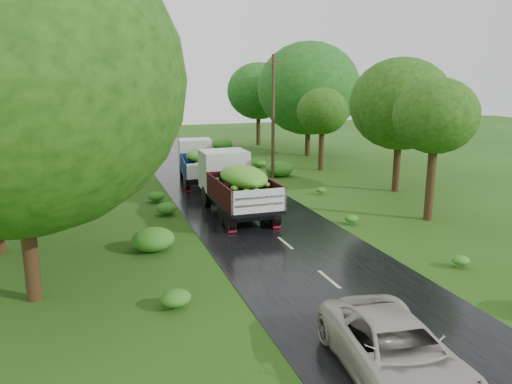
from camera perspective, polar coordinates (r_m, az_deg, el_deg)
name	(u,v)px	position (r m, az deg, el deg)	size (l,w,h in m)	color
ground	(397,336)	(14.46, 15.77, -15.54)	(120.00, 120.00, 0.00)	#1E400D
road	(316,269)	(18.36, 6.92, -8.72)	(6.50, 80.00, 0.02)	black
road_lines	(305,259)	(19.20, 5.63, -7.65)	(0.12, 69.60, 0.00)	#BFB78C
truck_near	(235,182)	(24.96, -2.44, 1.20)	(2.50, 6.94, 2.91)	black
truck_far	(198,160)	(32.55, -6.64, 3.64)	(2.82, 6.41, 2.62)	black
car	(396,351)	(12.32, 15.72, -17.09)	(2.32, 5.02, 1.40)	#BDB4A8
utility_pole	(273,116)	(33.43, 1.97, 8.69)	(1.37, 0.61, 8.18)	#382616
trees_left	(26,68)	(30.40, -24.76, 12.70)	(6.39, 33.52, 9.99)	black
trees_right	(319,96)	(39.19, 7.23, 10.78)	(6.18, 31.02, 7.62)	black
shrubs	(243,202)	(26.25, -1.51, -1.11)	(11.90, 44.00, 0.70)	#2F6818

